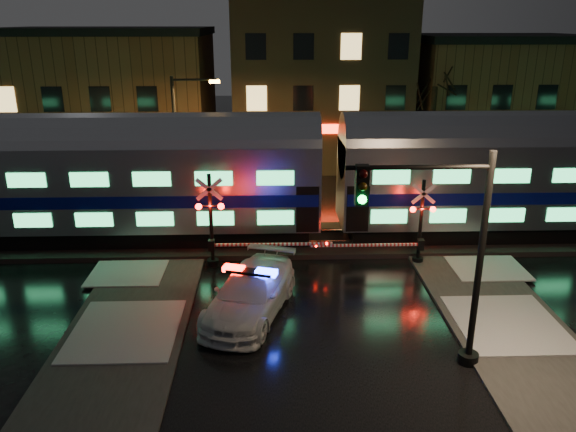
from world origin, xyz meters
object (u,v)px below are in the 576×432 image
object	(u,v)px
police_car	(250,293)
traffic_light	(445,258)
crossing_signal_left	(220,230)
streetlight	(181,138)
crossing_signal_right	(412,231)

from	to	relation	value
police_car	traffic_light	distance (m)	7.16
police_car	crossing_signal_left	xyz separation A→B (m)	(-1.38, 4.08, 0.87)
crossing_signal_left	streetlight	bearing A→B (deg)	110.13
crossing_signal_left	traffic_light	distance (m)	10.43
crossing_signal_right	police_car	bearing A→B (deg)	-148.78
police_car	streetlight	distance (m)	11.94
police_car	crossing_signal_left	distance (m)	4.40
crossing_signal_left	crossing_signal_right	bearing A→B (deg)	-0.06
police_car	crossing_signal_left	world-z (taller)	crossing_signal_left
police_car	crossing_signal_right	distance (m)	7.90
crossing_signal_left	traffic_light	size ratio (longest dim) A/B	0.86
crossing_signal_right	streetlight	bearing A→B (deg)	147.60
streetlight	traffic_light	bearing A→B (deg)	-55.89
traffic_light	streetlight	distance (m)	17.06
police_car	streetlight	xyz separation A→B (m)	(-3.84, 10.78, 3.43)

